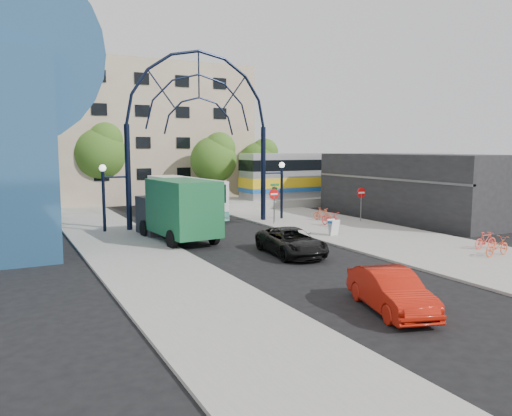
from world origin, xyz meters
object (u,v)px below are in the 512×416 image
sandwich_board (333,225)px  bike_near_a (331,219)px  tree_north_b (100,150)px  city_bus (184,196)px  bike_near_b (322,214)px  do_not_enter_sign (361,196)px  train_car (355,173)px  street_name_sign (275,194)px  gateway_arch (199,103)px  black_suv (291,242)px  red_sedan (391,291)px  stop_sign (274,197)px  green_truck (177,210)px  tree_north_a (215,157)px  tree_north_c (260,160)px  bike_far_b (486,240)px  bike_far_a (497,246)px

sandwich_board → bike_near_a: (2.06, 3.14, -0.12)m
sandwich_board → tree_north_b: bearing=111.6°
city_bus → bike_near_b: bearing=-48.7°
do_not_enter_sign → train_car: size_ratio=0.10×
train_car → bike_near_a: size_ratio=13.22×
do_not_enter_sign → street_name_sign: street_name_sign is taller
gateway_arch → street_name_sign: gateway_arch is taller
gateway_arch → black_suv: size_ratio=2.75×
sandwich_board → red_sedan: (-6.67, -12.35, -0.04)m
stop_sign → green_truck: bearing=-161.8°
gateway_arch → do_not_enter_sign: (11.00, -4.00, -6.58)m
tree_north_a → tree_north_c: 6.33m
tree_north_a → tree_north_c: bearing=18.4°
street_name_sign → tree_north_a: size_ratio=0.40×
city_bus → gateway_arch: bearing=-101.1°
street_name_sign → bike_far_b: 14.73m
gateway_arch → red_sedan: bearing=-93.0°
do_not_enter_sign → green_truck: 14.31m
tree_north_c → bike_far_a: (-2.81, -30.50, -3.68)m
gateway_arch → bike_far_b: (10.35, -15.11, -7.98)m
green_truck → bike_near_b: (11.99, 2.26, -1.23)m
tree_north_a → green_truck: bearing=-119.6°
gateway_arch → tree_north_a: (6.12, 11.93, -3.95)m
do_not_enter_sign → city_bus: bearing=136.6°
sandwich_board → bike_far_b: sandwich_board is taller
stop_sign → do_not_enter_sign: stop_sign is taller
sandwich_board → tree_north_b: tree_north_b is taller
do_not_enter_sign → bike_far_b: size_ratio=1.64×
tree_north_c → bike_near_b: bearing=-101.9°
bike_near_a → black_suv: bearing=-140.4°
green_truck → sandwich_board: bearing=-25.4°
tree_north_b → bike_far_a: 35.38m
stop_sign → tree_north_c: size_ratio=0.38×
bike_near_a → bike_far_b: 10.58m
tree_north_b → green_truck: bearing=-88.4°
do_not_enter_sign → city_bus: size_ratio=0.22×
tree_north_a → train_car: bearing=-15.8°
black_suv → red_sedan: 9.31m
bike_near_a → bike_far_a: size_ratio=1.04×
do_not_enter_sign → tree_north_c: (1.12, 17.93, 2.30)m
train_car → tree_north_c: bearing=143.0°
street_name_sign → green_truck: size_ratio=0.38×
stop_sign → bike_near_a: bearing=-45.2°
do_not_enter_sign → tree_north_a: size_ratio=0.35×
red_sedan → bike_far_b: 12.57m
street_name_sign → bike_far_b: size_ratio=1.86×
sandwich_board → bike_near_a: size_ratio=0.52×
tree_north_c → bike_far_a: tree_north_c is taller
black_suv → bike_near_b: size_ratio=3.13×
stop_sign → sandwich_board: (0.80, -6.02, -1.25)m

